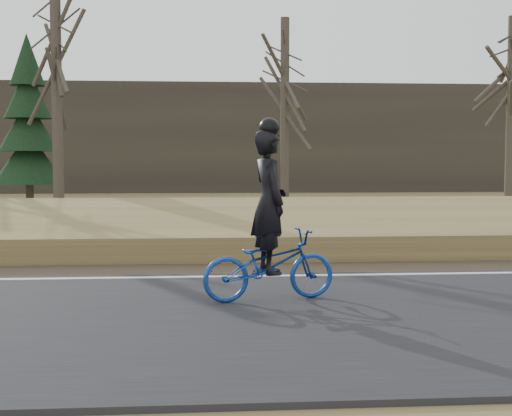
{
  "coord_description": "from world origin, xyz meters",
  "views": [
    {
      "loc": [
        2.42,
        -10.68,
        1.88
      ],
      "look_at": [
        3.29,
        0.5,
        1.1
      ],
      "focal_mm": 50.0,
      "sensor_mm": 36.0,
      "label": 1
    }
  ],
  "objects": [
    {
      "name": "bare_tree_center",
      "position": [
        5.83,
        18.03,
        3.75
      ],
      "size": [
        0.36,
        0.36,
        7.5
      ],
      "primitive_type": "cylinder",
      "color": "#484034",
      "rests_on": "ground"
    },
    {
      "name": "edge_line",
      "position": [
        0.0,
        0.2,
        0.07
      ],
      "size": [
        120.0,
        0.12,
        0.01
      ],
      "primitive_type": "cube",
      "color": "silver",
      "rests_on": "road"
    },
    {
      "name": "ballast",
      "position": [
        0.0,
        8.0,
        0.23
      ],
      "size": [
        120.0,
        3.0,
        0.45
      ],
      "primitive_type": "cube",
      "color": "slate",
      "rests_on": "ground"
    },
    {
      "name": "railroad",
      "position": [
        0.0,
        8.0,
        0.53
      ],
      "size": [
        120.0,
        2.4,
        0.29
      ],
      "color": "black",
      "rests_on": "ballast"
    },
    {
      "name": "embankment",
      "position": [
        0.0,
        4.2,
        0.22
      ],
      "size": [
        120.0,
        5.0,
        0.44
      ],
      "primitive_type": "cube",
      "color": "olive",
      "rests_on": "ground"
    },
    {
      "name": "treeline_backdrop",
      "position": [
        0.0,
        30.0,
        3.0
      ],
      "size": [
        120.0,
        4.0,
        6.0
      ],
      "primitive_type": "cube",
      "color": "#383328",
      "rests_on": "ground"
    },
    {
      "name": "conifer",
      "position": [
        -3.77,
        15.73,
        3.01
      ],
      "size": [
        2.6,
        2.6,
        6.37
      ],
      "color": "#484034",
      "rests_on": "ground"
    },
    {
      "name": "shoulder",
      "position": [
        0.0,
        1.2,
        0.02
      ],
      "size": [
        120.0,
        1.6,
        0.04
      ],
      "primitive_type": "cube",
      "color": "#473A2B",
      "rests_on": "ground"
    },
    {
      "name": "bare_tree_near_left",
      "position": [
        -2.38,
        13.92,
        3.61
      ],
      "size": [
        0.36,
        0.36,
        7.21
      ],
      "primitive_type": "cylinder",
      "color": "#484034",
      "rests_on": "ground"
    },
    {
      "name": "ground",
      "position": [
        0.0,
        0.0,
        0.0
      ],
      "size": [
        120.0,
        120.0,
        0.0
      ],
      "primitive_type": "plane",
      "color": "olive",
      "rests_on": "ground"
    },
    {
      "name": "cyclist",
      "position": [
        3.29,
        -1.65,
        0.83
      ],
      "size": [
        1.83,
        0.96,
        2.34
      ],
      "rotation": [
        0.0,
        0.0,
        1.78
      ],
      "color": "navy",
      "rests_on": "road"
    },
    {
      "name": "bare_tree_right",
      "position": [
        13.41,
        13.89,
        3.43
      ],
      "size": [
        0.36,
        0.36,
        6.87
      ],
      "primitive_type": "cylinder",
      "color": "#484034",
      "rests_on": "ground"
    }
  ]
}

